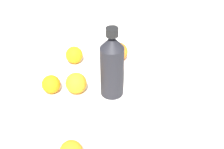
% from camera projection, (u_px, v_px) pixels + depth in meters
% --- Properties ---
extents(ground_plane, '(2.40, 2.40, 0.00)m').
position_uv_depth(ground_plane, '(123.00, 97.00, 1.05)').
color(ground_plane, silver).
extents(water_bottle, '(0.08, 0.08, 0.26)m').
position_uv_depth(water_bottle, '(112.00, 65.00, 1.00)').
color(water_bottle, black).
rests_on(water_bottle, ground_plane).
extents(orange_0, '(0.07, 0.07, 0.07)m').
position_uv_depth(orange_0, '(76.00, 83.00, 1.05)').
color(orange_0, orange).
rests_on(orange_0, ground_plane).
extents(orange_1, '(0.07, 0.07, 0.07)m').
position_uv_depth(orange_1, '(51.00, 84.00, 1.05)').
color(orange_1, orange).
rests_on(orange_1, ground_plane).
extents(orange_3, '(0.07, 0.07, 0.07)m').
position_uv_depth(orange_3, '(119.00, 52.00, 1.22)').
color(orange_3, orange).
rests_on(orange_3, ground_plane).
extents(orange_4, '(0.07, 0.07, 0.07)m').
position_uv_depth(orange_4, '(74.00, 55.00, 1.20)').
color(orange_4, orange).
rests_on(orange_4, ground_plane).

